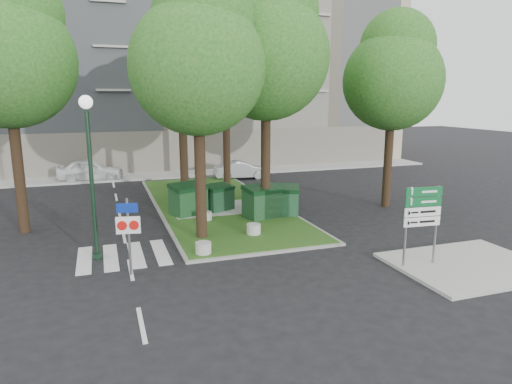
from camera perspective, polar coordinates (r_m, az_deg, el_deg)
name	(u,v)px	position (r m, az deg, el deg)	size (l,w,h in m)	color
ground	(257,255)	(16.97, 0.06, -7.88)	(120.00, 120.00, 0.00)	black
median_island	(217,205)	(24.47, -4.95, -1.61)	(6.00, 16.00, 0.12)	#1A4313
median_kerb	(217,205)	(24.47, -4.95, -1.63)	(6.30, 16.30, 0.10)	gray
sidewalk_corner	(469,265)	(17.44, 25.04, -8.29)	(5.00, 4.00, 0.12)	#999993
building_sidewalk	(175,174)	(34.47, -10.03, 2.19)	(42.00, 3.00, 0.12)	#999993
zebra_crossing	(149,253)	(17.62, -13.29, -7.44)	(5.00, 3.00, 0.01)	silver
apartment_building	(158,70)	(41.50, -12.14, 14.71)	(41.00, 12.00, 16.00)	tan
tree_median_near_left	(199,54)	(18.14, -7.11, 16.78)	(5.20, 5.20, 10.53)	black
tree_median_near_right	(268,44)	(21.10, 1.46, 17.98)	(5.60, 5.60, 11.46)	black
tree_median_mid	(183,72)	(24.58, -9.17, 14.61)	(4.80, 4.80, 9.99)	black
tree_median_far	(227,52)	(28.30, -3.69, 17.06)	(5.80, 5.80, 11.93)	black
tree_street_left	(8,47)	(21.49, -28.59, 15.59)	(5.40, 5.40, 11.00)	black
tree_street_right	(394,71)	(24.75, 16.88, 14.25)	(5.00, 5.00, 10.06)	black
dumpster_a	(188,199)	(22.33, -8.47, -0.90)	(1.96, 1.68, 1.53)	#0F3A16
dumpster_b	(218,198)	(23.03, -4.71, -0.69)	(1.69, 1.48, 1.31)	#0F361A
dumpster_c	(262,202)	(21.55, 0.76, -1.22)	(1.90, 1.54, 1.54)	#0F3416
dumpster_d	(283,200)	(22.08, 3.36, -1.03)	(1.88, 1.63, 1.46)	#133D21
bollard_left	(203,248)	(16.84, -6.60, -6.94)	(0.58, 0.58, 0.41)	#A9AAA4
bollard_right	(254,229)	(19.03, -0.30, -4.64)	(0.59, 0.59, 0.42)	#AFB0AA
bollard_mid	(206,216)	(21.29, -6.25, -2.98)	(0.53, 0.53, 0.38)	#9A9B96
litter_bin	(259,192)	(25.80, 0.38, 0.02)	(0.37, 0.37, 0.66)	#BFCC18
street_lamp	(90,159)	(16.73, -20.04, 3.93)	(0.46, 0.46, 5.78)	black
traffic_sign_pole	(128,226)	(15.21, -15.67, -4.16)	(0.77, 0.18, 2.57)	slate
directional_sign	(422,213)	(16.20, 20.04, -2.54)	(1.34, 0.20, 2.69)	slate
car_white	(90,170)	(33.65, -20.01, 2.60)	(1.76, 4.38, 1.49)	white
car_silver	(241,170)	(32.42, -1.90, 2.78)	(1.34, 3.83, 1.26)	#A4A9AC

